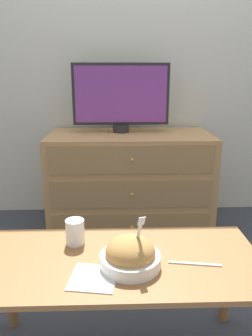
{
  "coord_description": "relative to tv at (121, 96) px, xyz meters",
  "views": [
    {
      "loc": [
        -0.19,
        -2.59,
        1.12
      ],
      "look_at": [
        -0.15,
        -1.23,
        0.72
      ],
      "focal_mm": 35.0,
      "sensor_mm": 36.0,
      "label": 1
    }
  ],
  "objects": [
    {
      "name": "ground_plane",
      "position": [
        0.15,
        0.24,
        -0.96
      ],
      "size": [
        12.0,
        12.0,
        0.0
      ],
      "primitive_type": "plane",
      "color": "#383D47"
    },
    {
      "name": "coffee_table",
      "position": [
        -0.03,
        -1.29,
        -0.56
      ],
      "size": [
        1.05,
        0.49,
        0.46
      ],
      "color": "#9E6B3D",
      "rests_on": "ground_plane"
    },
    {
      "name": "tv",
      "position": [
        0.0,
        0.0,
        0.0
      ],
      "size": [
        0.68,
        0.12,
        0.48
      ],
      "color": "#232328",
      "rests_on": "dresser"
    },
    {
      "name": "napkin",
      "position": [
        -0.12,
        -1.41,
        -0.49
      ],
      "size": [
        0.17,
        0.17,
        0.0
      ],
      "color": "white",
      "rests_on": "coffee_table"
    },
    {
      "name": "wall_back",
      "position": [
        0.15,
        0.26,
        0.34
      ],
      "size": [
        12.0,
        0.05,
        2.6
      ],
      "color": "silver",
      "rests_on": "ground_plane"
    },
    {
      "name": "drink_cup",
      "position": [
        -0.2,
        -1.17,
        -0.45
      ],
      "size": [
        0.08,
        0.08,
        0.1
      ],
      "color": "beige",
      "rests_on": "coffee_table"
    },
    {
      "name": "takeout_bowl",
      "position": [
        0.01,
        -1.34,
        -0.45
      ],
      "size": [
        0.21,
        0.21,
        0.2
      ],
      "color": "silver",
      "rests_on": "coffee_table"
    },
    {
      "name": "knife",
      "position": [
        0.24,
        -1.34,
        -0.49
      ],
      "size": [
        0.19,
        0.04,
        0.01
      ],
      "color": "white",
      "rests_on": "coffee_table"
    },
    {
      "name": "dresser",
      "position": [
        0.06,
        -0.07,
        -0.61
      ],
      "size": [
        1.15,
        0.57,
        0.7
      ],
      "color": "tan",
      "rests_on": "ground_plane"
    }
  ]
}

